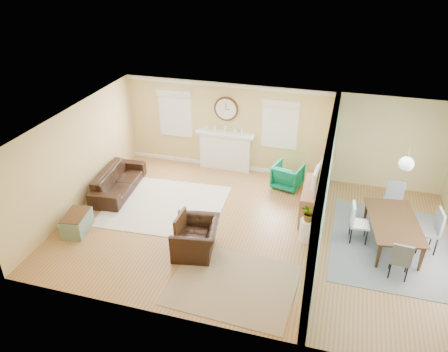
{
  "coord_description": "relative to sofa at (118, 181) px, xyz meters",
  "views": [
    {
      "loc": [
        1.66,
        -8.28,
        6.1
      ],
      "look_at": [
        -0.8,
        0.3,
        1.2
      ],
      "focal_mm": 35.0,
      "sensor_mm": 36.0,
      "label": 1
    }
  ],
  "objects": [
    {
      "name": "rug_jute",
      "position": [
        3.95,
        -2.69,
        -0.3
      ],
      "size": [
        2.53,
        2.11,
        0.01
      ],
      "primitive_type": "cube",
      "rotation": [
        0.0,
        0.0,
        -0.05
      ],
      "color": "#9E8768",
      "rests_on": "floor"
    },
    {
      "name": "sofa",
      "position": [
        0.0,
        0.0,
        0.0
      ],
      "size": [
        1.02,
        2.19,
        0.62
      ],
      "primitive_type": "imported",
      "rotation": [
        0.0,
        0.0,
        1.66
      ],
      "color": "black",
      "rests_on": "floor"
    },
    {
      "name": "wall_clock",
      "position": [
        2.42,
        2.16,
        1.54
      ],
      "size": [
        0.7,
        0.07,
        0.7
      ],
      "color": "#462D1B",
      "rests_on": "wall_back"
    },
    {
      "name": "floor",
      "position": [
        3.92,
        -0.8,
        -0.31
      ],
      "size": [
        9.0,
        9.0,
        0.0
      ],
      "primitive_type": "plane",
      "color": "brown",
      "rests_on": "ground"
    },
    {
      "name": "ceiling",
      "position": [
        3.92,
        -0.8,
        2.29
      ],
      "size": [
        9.0,
        6.0,
        0.02
      ],
      "primitive_type": "cube",
      "color": "white",
      "rests_on": "wall_back"
    },
    {
      "name": "tv",
      "position": [
        5.14,
        0.26,
        0.77
      ],
      "size": [
        0.21,
        0.98,
        0.56
      ],
      "primitive_type": "imported",
      "rotation": [
        0.0,
        0.0,
        1.48
      ],
      "color": "black",
      "rests_on": "credenza"
    },
    {
      "name": "window_right",
      "position": [
        3.97,
        2.15,
        1.35
      ],
      "size": [
        1.05,
        0.13,
        1.42
      ],
      "color": "white",
      "rests_on": "wall_back"
    },
    {
      "name": "dining_chair_e",
      "position": [
        7.7,
        -0.45,
        0.3
      ],
      "size": [
        0.5,
        0.5,
        1.03
      ],
      "color": "slate",
      "rests_on": "floor"
    },
    {
      "name": "wall_back",
      "position": [
        3.92,
        2.2,
        0.99
      ],
      "size": [
        9.0,
        0.02,
        2.6
      ],
      "primitive_type": "cube",
      "color": "tan",
      "rests_on": "ground"
    },
    {
      "name": "wall_left",
      "position": [
        -0.58,
        -0.8,
        0.99
      ],
      "size": [
        0.02,
        6.0,
        2.6
      ],
      "primitive_type": "cube",
      "color": "tan",
      "rests_on": "ground"
    },
    {
      "name": "green_chair",
      "position": [
        4.37,
        1.49,
        0.03
      ],
      "size": [
        0.89,
        0.91,
        0.68
      ],
      "primitive_type": "imported",
      "rotation": [
        0.0,
        0.0,
        2.89
      ],
      "color": "#08644F",
      "rests_on": "floor"
    },
    {
      "name": "trunk",
      "position": [
        -0.05,
        -1.95,
        -0.08
      ],
      "size": [
        0.62,
        0.88,
        0.47
      ],
      "color": "gray",
      "rests_on": "floor"
    },
    {
      "name": "window_left",
      "position": [
        0.87,
        2.15,
        1.35
      ],
      "size": [
        1.05,
        0.13,
        1.42
      ],
      "color": "white",
      "rests_on": "wall_back"
    },
    {
      "name": "dining_chair_n",
      "position": [
        7.07,
        0.61,
        0.26
      ],
      "size": [
        0.45,
        0.45,
        0.97
      ],
      "color": "slate",
      "rests_on": "floor"
    },
    {
      "name": "garden_stool",
      "position": [
        5.17,
        -0.79,
        -0.05
      ],
      "size": [
        0.36,
        0.36,
        0.53
      ],
      "primitive_type": "cylinder",
      "color": "white",
      "rests_on": "floor"
    },
    {
      "name": "pendant",
      "position": [
        6.92,
        -0.8,
        1.89
      ],
      "size": [
        0.3,
        0.3,
        0.55
      ],
      "color": "gold",
      "rests_on": "ceiling"
    },
    {
      "name": "dining_chair_w",
      "position": [
        6.29,
        -0.5,
        0.24
      ],
      "size": [
        0.44,
        0.44,
        0.94
      ],
      "color": "white",
      "rests_on": "floor"
    },
    {
      "name": "partition",
      "position": [
        5.44,
        -0.52,
        1.05
      ],
      "size": [
        0.17,
        6.0,
        2.6
      ],
      "color": "tan",
      "rests_on": "ground"
    },
    {
      "name": "rug_cream",
      "position": [
        1.49,
        -0.36,
        -0.3
      ],
      "size": [
        3.1,
        2.73,
        0.02
      ],
      "primitive_type": "cube",
      "rotation": [
        0.0,
        0.0,
        0.06
      ],
      "color": "beige",
      "rests_on": "floor"
    },
    {
      "name": "wall_front",
      "position": [
        3.92,
        -3.8,
        0.99
      ],
      "size": [
        9.0,
        0.02,
        2.6
      ],
      "primitive_type": "cube",
      "color": "tan",
      "rests_on": "ground"
    },
    {
      "name": "rug_grey",
      "position": [
        7.03,
        -0.47,
        -0.3
      ],
      "size": [
        2.6,
        3.25,
        0.01
      ],
      "primitive_type": "cube",
      "color": "slate",
      "rests_on": "floor"
    },
    {
      "name": "dining_chair_s",
      "position": [
        7.09,
        -1.51,
        0.21
      ],
      "size": [
        0.43,
        0.43,
        0.88
      ],
      "color": "slate",
      "rests_on": "floor"
    },
    {
      "name": "credenza",
      "position": [
        5.15,
        0.26,
        0.09
      ],
      "size": [
        0.49,
        1.44,
        0.8
      ],
      "color": "brown",
      "rests_on": "floor"
    },
    {
      "name": "potted_plant",
      "position": [
        5.17,
        -0.79,
        0.43
      ],
      "size": [
        0.5,
        0.5,
        0.42
      ],
      "primitive_type": "imported",
      "rotation": [
        0.0,
        0.0,
        0.79
      ],
      "color": "#337F33",
      "rests_on": "garden_stool"
    },
    {
      "name": "fireplace",
      "position": [
        2.42,
        2.08,
        0.29
      ],
      "size": [
        1.7,
        0.3,
        1.17
      ],
      "color": "white",
      "rests_on": "ground"
    },
    {
      "name": "eames_chair",
      "position": [
        2.88,
        -1.88,
        0.05
      ],
      "size": [
        1.12,
        1.24,
        0.71
      ],
      "primitive_type": "imported",
      "rotation": [
        0.0,
        0.0,
        -1.4
      ],
      "color": "black",
      "rests_on": "floor"
    },
    {
      "name": "dining_table",
      "position": [
        7.03,
        -0.47,
        0.02
      ],
      "size": [
        1.3,
        1.99,
        0.65
      ],
      "primitive_type": "imported",
      "rotation": [
        0.0,
        0.0,
        1.72
      ],
      "color": "#462D1B",
      "rests_on": "floor"
    }
  ]
}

